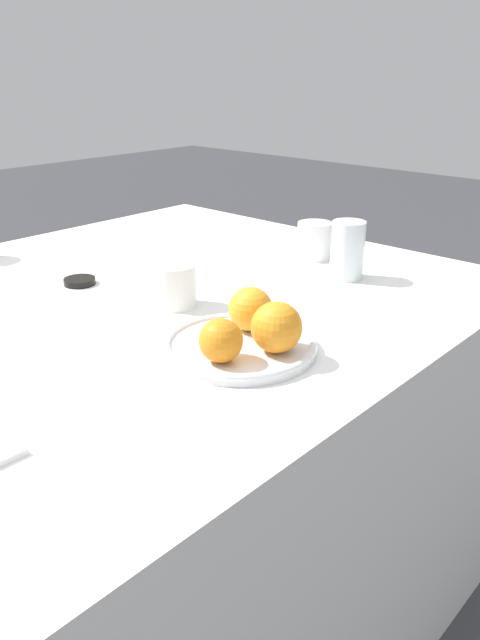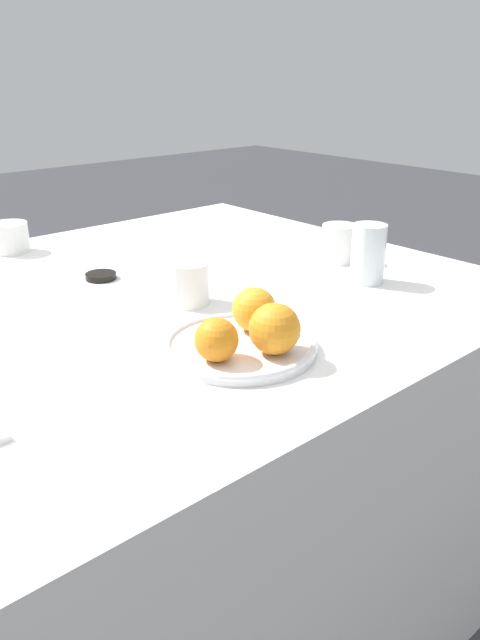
% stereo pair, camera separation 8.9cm
% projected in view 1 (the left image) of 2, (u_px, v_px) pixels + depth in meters
% --- Properties ---
extents(table, '(1.53, 1.04, 0.73)m').
position_uv_depth(table, '(84.00, 500.00, 1.16)').
color(table, white).
rests_on(table, ground_plane).
extents(fruit_platter, '(0.23, 0.23, 0.02)m').
position_uv_depth(fruit_platter, '(240.00, 346.00, 0.91)').
color(fruit_platter, silver).
rests_on(fruit_platter, table).
extents(orange_0, '(0.06, 0.06, 0.06)m').
position_uv_depth(orange_0, '(221.00, 341.00, 0.85)').
color(orange_0, orange).
rests_on(orange_0, fruit_platter).
extents(orange_1, '(0.07, 0.07, 0.07)m').
position_uv_depth(orange_1, '(251.00, 309.00, 0.94)').
color(orange_1, orange).
rests_on(orange_1, fruit_platter).
extents(orange_2, '(0.07, 0.07, 0.07)m').
position_uv_depth(orange_2, '(277.00, 327.00, 0.87)').
color(orange_2, orange).
rests_on(orange_2, fruit_platter).
extents(water_glass, '(0.07, 0.07, 0.11)m').
position_uv_depth(water_glass, '(348.00, 250.00, 1.21)').
color(water_glass, silver).
rests_on(water_glass, table).
extents(cup_1, '(0.07, 0.07, 0.08)m').
position_uv_depth(cup_1, '(175.00, 285.00, 1.07)').
color(cup_1, white).
rests_on(cup_1, table).
extents(cup_2, '(0.07, 0.07, 0.08)m').
position_uv_depth(cup_2, '(314.00, 241.00, 1.34)').
color(cup_2, white).
rests_on(cup_2, table).
extents(soy_dish, '(0.06, 0.06, 0.01)m').
position_uv_depth(soy_dish, '(80.00, 281.00, 1.19)').
color(soy_dish, black).
rests_on(soy_dish, table).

